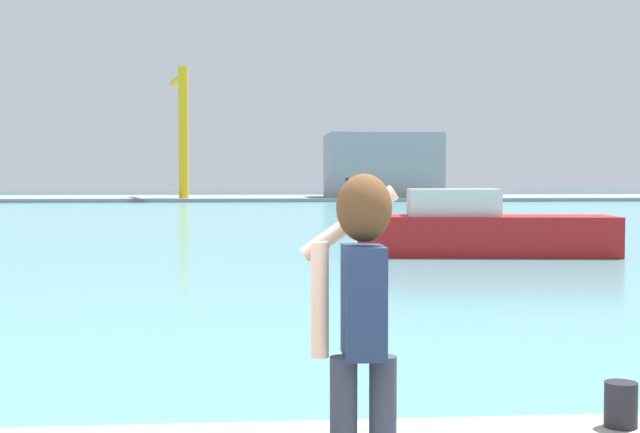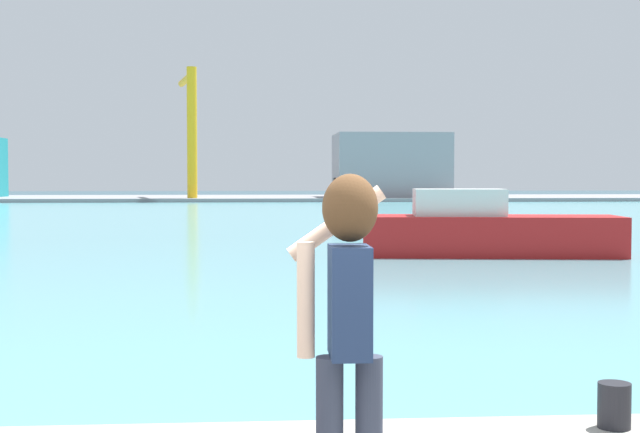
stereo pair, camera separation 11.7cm
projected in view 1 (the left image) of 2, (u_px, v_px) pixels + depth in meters
The scene contains 8 objects.
ground_plane at pixel (255, 217), 54.08m from camera, with size 220.00×220.00×0.00m, color #334751.
harbor_water at pixel (255, 215), 56.07m from camera, with size 140.00×100.00×0.02m, color #599EA8.
far_shore_dock at pixel (251, 198), 95.89m from camera, with size 140.00×20.00×0.38m, color gray.
person_photographer at pixel (361, 308), 4.44m from camera, with size 0.52×0.55×1.74m.
harbor_bollard at pixel (621, 405), 6.09m from camera, with size 0.22×0.22×0.31m, color black.
boat_moored at pixel (480, 231), 26.78m from camera, with size 7.94×3.21×2.02m.
warehouse_right at pixel (382, 166), 93.38m from camera, with size 11.67×8.88×6.64m, color gray.
port_crane at pixel (182, 119), 88.59m from camera, with size 2.53×8.89×13.02m.
Camera 1 is at (-0.60, -4.17, 2.36)m, focal length 49.61 mm.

